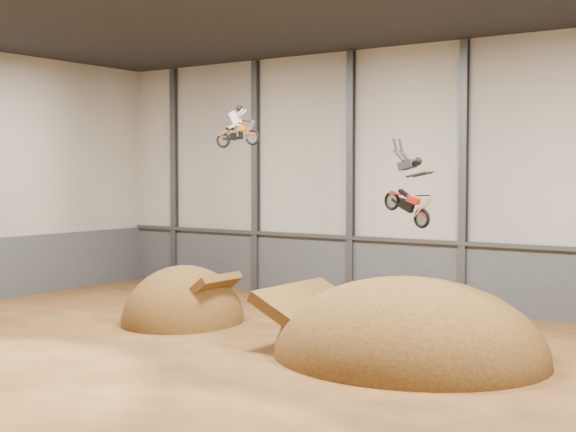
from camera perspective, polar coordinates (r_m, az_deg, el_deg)
The scene contains 12 objects.
floor at distance 31.69m, azimuth -3.97°, elevation -9.97°, with size 40.00×40.00×0.00m, color #4D2D14.
back_wall at distance 43.60m, azimuth 8.41°, elevation 2.83°, with size 40.00×0.10×14.00m, color #B8B1A3.
lower_band_back at distance 43.84m, azimuth 8.30°, elevation -4.05°, with size 39.80×0.18×3.50m, color #4C4D52.
steel_rail at distance 43.53m, azimuth 8.23°, elevation -1.72°, with size 39.80×0.35×0.20m, color #47494F.
steel_column_0 at distance 52.98m, azimuth -8.09°, elevation 2.85°, with size 0.40×0.36×13.90m, color #47494F.
steel_column_1 at distance 48.70m, azimuth -2.31°, elevation 2.87°, with size 0.40×0.36×13.90m, color #47494F.
steel_column_2 at distance 45.01m, azimuth 4.49°, elevation 2.85°, with size 0.40×0.36×13.90m, color #47494F.
steel_column_3 at distance 42.05m, azimuth 12.37°, elevation 2.78°, with size 0.40×0.36×13.90m, color #47494F.
takeoff_ramp at distance 39.07m, azimuth -7.44°, elevation -7.51°, with size 5.48×6.32×5.48m, color #402810.
landing_ramp at distance 31.82m, azimuth 8.54°, elevation -9.94°, with size 10.86×9.61×6.27m, color #402810.
fmx_rider_a at distance 38.77m, azimuth -3.56°, elevation 6.52°, with size 2.35×0.89×2.12m, color #C05500, non-canonical shape.
fmx_rider_b at distance 31.19m, azimuth 8.25°, elevation 2.34°, with size 3.18×0.91×2.73m, color #AF1E0F, non-canonical shape.
Camera 1 is at (19.31, -24.10, 7.11)m, focal length 50.00 mm.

